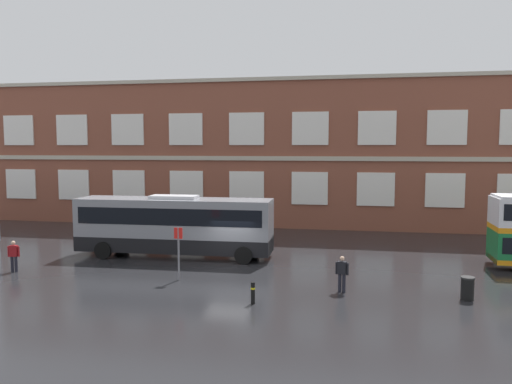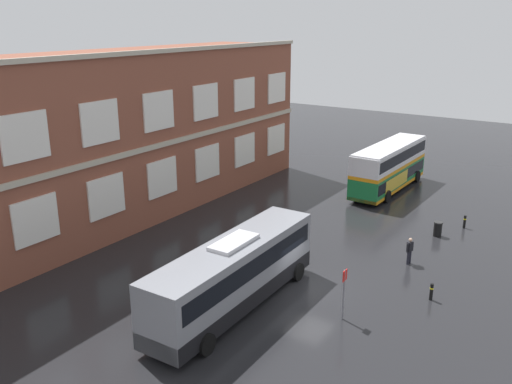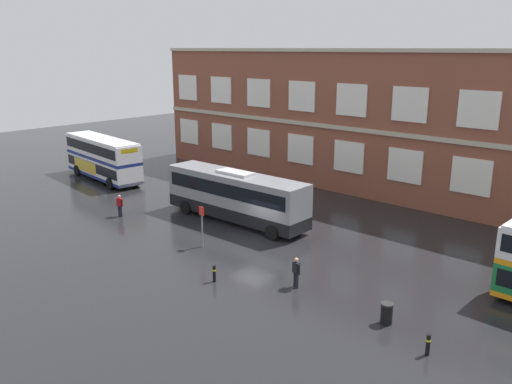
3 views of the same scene
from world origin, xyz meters
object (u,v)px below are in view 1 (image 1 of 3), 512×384
at_px(touring_coach, 174,226).
at_px(bus_stand_flag, 179,248).
at_px(waiting_passenger, 14,255).
at_px(safety_bollard_west, 253,293).
at_px(station_litter_bin, 467,288).
at_px(second_passenger, 342,272).

relative_size(touring_coach, bus_stand_flag, 4.46).
relative_size(waiting_passenger, safety_bollard_west, 1.79).
xyz_separation_m(station_litter_bin, safety_bollard_west, (-9.24, -2.31, -0.03)).
bearing_deg(waiting_passenger, safety_bollard_west, -12.65).
bearing_deg(touring_coach, second_passenger, -29.45).
xyz_separation_m(touring_coach, waiting_passenger, (-7.29, -5.17, -0.98)).
height_order(waiting_passenger, second_passenger, same).
bearing_deg(touring_coach, waiting_passenger, -144.64).
bearing_deg(station_litter_bin, second_passenger, 178.26).
bearing_deg(second_passenger, bus_stand_flag, 175.66).
bearing_deg(station_litter_bin, safety_bollard_west, -165.94).
xyz_separation_m(waiting_passenger, bus_stand_flag, (9.35, 0.01, 0.70)).
distance_m(second_passenger, safety_bollard_west, 4.52).
bearing_deg(station_litter_bin, bus_stand_flag, 176.70).
height_order(touring_coach, second_passenger, touring_coach).
distance_m(second_passenger, station_litter_bin, 5.51).
distance_m(bus_stand_flag, station_litter_bin, 13.74).
bearing_deg(bus_stand_flag, second_passenger, -4.34).
bearing_deg(station_litter_bin, touring_coach, 159.28).
bearing_deg(waiting_passenger, second_passenger, -2.01).
bearing_deg(waiting_passenger, touring_coach, 35.36).
bearing_deg(bus_stand_flag, safety_bollard_west, -35.00).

